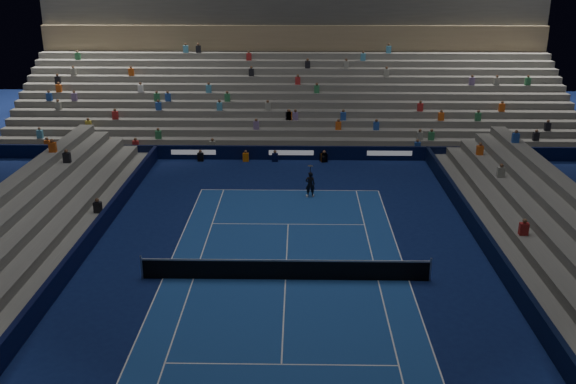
% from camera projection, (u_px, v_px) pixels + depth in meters
% --- Properties ---
extents(ground, '(90.00, 90.00, 0.00)m').
position_uv_depth(ground, '(286.00, 280.00, 28.44)').
color(ground, '#0C184B').
rests_on(ground, ground).
extents(court_surface, '(10.97, 23.77, 0.01)m').
position_uv_depth(court_surface, '(286.00, 280.00, 28.44)').
color(court_surface, navy).
rests_on(court_surface, ground).
extents(sponsor_barrier_far, '(44.00, 0.25, 1.00)m').
position_uv_depth(sponsor_barrier_far, '(291.00, 153.00, 45.68)').
color(sponsor_barrier_far, black).
rests_on(sponsor_barrier_far, ground).
extents(sponsor_barrier_east, '(0.25, 37.00, 1.00)m').
position_uv_depth(sponsor_barrier_east, '(506.00, 271.00, 28.10)').
color(sponsor_barrier_east, black).
rests_on(sponsor_barrier_east, ground).
extents(sponsor_barrier_west, '(0.25, 37.00, 1.00)m').
position_uv_depth(sponsor_barrier_west, '(68.00, 268.00, 28.44)').
color(sponsor_barrier_west, '#080D33').
rests_on(sponsor_barrier_west, ground).
extents(grandstand_main, '(44.00, 15.20, 11.20)m').
position_uv_depth(grandstand_main, '(293.00, 89.00, 53.56)').
color(grandstand_main, slate).
rests_on(grandstand_main, ground).
extents(tennis_net, '(12.90, 0.10, 1.10)m').
position_uv_depth(tennis_net, '(285.00, 269.00, 28.27)').
color(tennis_net, '#B2B2B7').
rests_on(tennis_net, ground).
extents(tennis_player, '(0.57, 0.38, 1.57)m').
position_uv_depth(tennis_player, '(310.00, 184.00, 38.30)').
color(tennis_player, black).
rests_on(tennis_player, ground).
extents(broadcast_camera, '(0.57, 0.93, 0.56)m').
position_uv_depth(broadcast_camera, '(324.00, 158.00, 45.29)').
color(broadcast_camera, black).
rests_on(broadcast_camera, ground).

